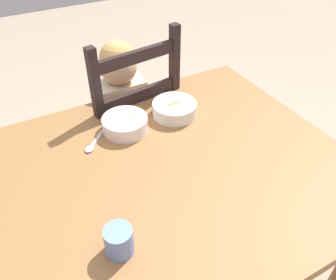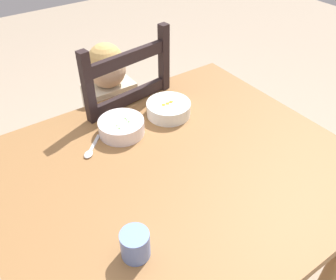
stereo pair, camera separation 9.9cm
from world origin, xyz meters
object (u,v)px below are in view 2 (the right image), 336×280
at_px(bowl_of_peas, 121,126).
at_px(drinking_cup, 135,244).
at_px(child_figure, 114,110).
at_px(dining_table, 175,185).
at_px(dining_chair, 118,135).
at_px(bowl_of_carrots, 169,108).
at_px(spoon, 90,151).

height_order(bowl_of_peas, drinking_cup, drinking_cup).
height_order(child_figure, bowl_of_peas, child_figure).
bearing_deg(dining_table, child_figure, 85.25).
xyz_separation_m(dining_table, dining_chair, (0.05, 0.56, -0.16)).
bearing_deg(bowl_of_carrots, dining_chair, 109.11).
distance_m(bowl_of_peas, bowl_of_carrots, 0.22).
height_order(child_figure, spoon, child_figure).
xyz_separation_m(child_figure, drinking_cup, (-0.33, -0.78, 0.15)).
xyz_separation_m(bowl_of_peas, drinking_cup, (-0.22, -0.48, 0.01)).
bearing_deg(bowl_of_carrots, spoon, -174.95).
bearing_deg(dining_chair, child_figure, -175.25).
xyz_separation_m(dining_table, spoon, (-0.21, 0.24, 0.10)).
relative_size(dining_chair, bowl_of_carrots, 5.66).
height_order(dining_chair, spoon, dining_chair).
bearing_deg(bowl_of_carrots, dining_table, -120.18).
xyz_separation_m(child_figure, bowl_of_peas, (-0.11, -0.29, 0.13)).
distance_m(dining_table, dining_chair, 0.59).
xyz_separation_m(bowl_of_peas, spoon, (-0.15, -0.03, -0.03)).
bearing_deg(dining_chair, dining_table, -95.47).
bearing_deg(drinking_cup, dining_table, 37.18).
height_order(dining_chair, bowl_of_carrots, dining_chair).
relative_size(child_figure, bowl_of_peas, 5.38).
relative_size(dining_chair, child_figure, 1.08).
relative_size(dining_chair, drinking_cup, 12.05).
distance_m(child_figure, bowl_of_carrots, 0.34).
relative_size(child_figure, bowl_of_carrots, 5.22).
distance_m(dining_table, bowl_of_peas, 0.30).
bearing_deg(child_figure, spoon, -128.19).
relative_size(dining_table, dining_chair, 1.18).
relative_size(dining_table, spoon, 10.76).
bearing_deg(child_figure, drinking_cup, -113.17).
bearing_deg(drinking_cup, bowl_of_peas, 65.19).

